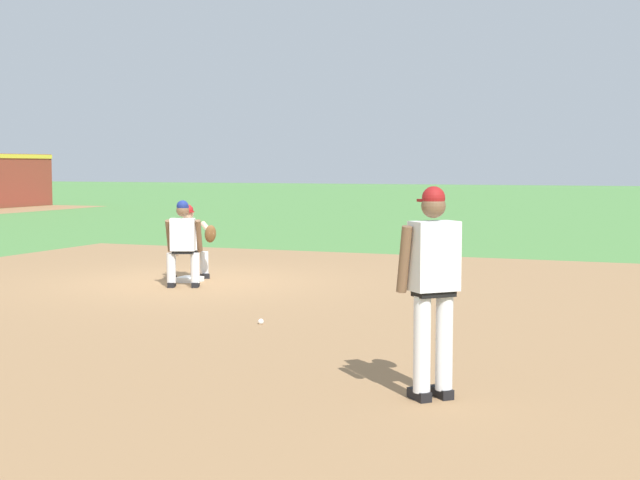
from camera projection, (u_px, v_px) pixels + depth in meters
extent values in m
plane|color=#518942|center=(189.00, 282.00, 15.58)|extent=(160.00, 160.00, 0.00)
cube|color=#9E754C|center=(270.00, 321.00, 11.67)|extent=(18.00, 18.00, 0.01)
cube|color=white|center=(189.00, 279.00, 15.58)|extent=(0.38, 0.38, 0.09)
sphere|color=white|center=(261.00, 322.00, 11.42)|extent=(0.07, 0.07, 0.07)
cube|color=black|center=(419.00, 395.00, 7.74)|extent=(0.26, 0.26, 0.09)
cylinder|color=white|center=(422.00, 344.00, 7.66)|extent=(0.15, 0.15, 0.84)
cube|color=black|center=(441.00, 392.00, 7.82)|extent=(0.26, 0.26, 0.09)
cylinder|color=white|center=(444.00, 342.00, 7.75)|extent=(0.15, 0.15, 0.84)
cube|color=black|center=(434.00, 293.00, 7.67)|extent=(0.38, 0.38, 0.06)
cube|color=white|center=(434.00, 256.00, 7.64)|extent=(0.45, 0.45, 0.60)
sphere|color=brown|center=(433.00, 206.00, 7.62)|extent=(0.21, 0.21, 0.21)
sphere|color=maroon|center=(434.00, 198.00, 7.62)|extent=(0.20, 0.20, 0.20)
cube|color=maroon|center=(428.00, 200.00, 7.70)|extent=(0.20, 0.20, 0.02)
cylinder|color=brown|center=(404.00, 259.00, 7.62)|extent=(0.20, 0.20, 0.59)
cylinder|color=brown|center=(442.00, 242.00, 8.00)|extent=(0.44, 0.43, 0.41)
ellipsoid|color=brown|center=(437.00, 259.00, 8.09)|extent=(0.35, 0.35, 0.34)
cube|color=black|center=(205.00, 276.00, 16.10)|extent=(0.26, 0.26, 0.09)
cylinder|color=white|center=(204.00, 263.00, 16.11)|extent=(0.15, 0.15, 0.40)
cube|color=black|center=(172.00, 277.00, 15.87)|extent=(0.26, 0.26, 0.09)
cylinder|color=white|center=(172.00, 264.00, 15.89)|extent=(0.15, 0.15, 0.40)
cube|color=black|center=(188.00, 251.00, 15.98)|extent=(0.38, 0.38, 0.06)
cube|color=white|center=(188.00, 236.00, 15.96)|extent=(0.45, 0.46, 0.52)
sphere|color=#DBB28E|center=(188.00, 214.00, 15.91)|extent=(0.21, 0.21, 0.21)
sphere|color=maroon|center=(188.00, 210.00, 15.90)|extent=(0.20, 0.20, 0.20)
cube|color=maroon|center=(189.00, 212.00, 15.82)|extent=(0.20, 0.20, 0.02)
cylinder|color=#DBB28E|center=(207.00, 229.00, 15.66)|extent=(0.49, 0.47, 0.24)
cylinder|color=#DBB28E|center=(175.00, 240.00, 15.78)|extent=(0.23, 0.23, 0.58)
ellipsoid|color=brown|center=(210.00, 234.00, 15.47)|extent=(0.30, 0.30, 0.35)
cube|color=black|center=(172.00, 285.00, 14.91)|extent=(0.28, 0.20, 0.09)
cylinder|color=white|center=(171.00, 268.00, 14.84)|extent=(0.15, 0.15, 0.50)
cube|color=black|center=(196.00, 285.00, 14.91)|extent=(0.28, 0.20, 0.09)
cylinder|color=white|center=(195.00, 268.00, 14.84)|extent=(0.15, 0.15, 0.50)
cube|color=black|center=(183.00, 252.00, 14.82)|extent=(0.31, 0.39, 0.06)
cube|color=white|center=(183.00, 235.00, 14.80)|extent=(0.37, 0.46, 0.54)
sphere|color=brown|center=(183.00, 210.00, 14.78)|extent=(0.21, 0.21, 0.21)
sphere|color=navy|center=(183.00, 206.00, 14.78)|extent=(0.20, 0.20, 0.20)
cube|color=navy|center=(183.00, 207.00, 14.87)|extent=(0.17, 0.20, 0.02)
cylinder|color=brown|center=(169.00, 236.00, 14.94)|extent=(0.34, 0.20, 0.56)
cylinder|color=brown|center=(199.00, 236.00, 14.95)|extent=(0.34, 0.20, 0.56)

